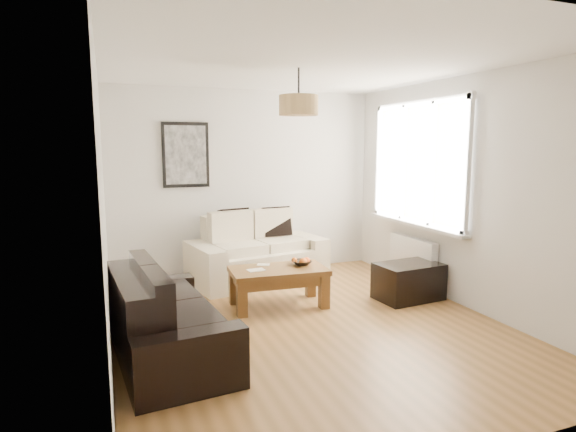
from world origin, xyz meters
name	(u,v)px	position (x,y,z in m)	size (l,w,h in m)	color
floor	(309,325)	(0.00, 0.00, 0.00)	(4.50, 4.50, 0.00)	brown
ceiling	(311,63)	(0.00, 0.00, 2.60)	(3.80, 4.50, 0.00)	white
wall_back	(246,183)	(0.00, 2.25, 1.30)	(3.80, 0.04, 2.60)	silver
wall_front	(474,242)	(0.00, -2.25, 1.30)	(3.80, 0.04, 2.60)	silver
wall_left	(104,208)	(-1.90, 0.00, 1.30)	(0.04, 4.50, 2.60)	silver
wall_right	(464,193)	(1.90, 0.00, 1.30)	(0.04, 4.50, 2.60)	silver
window_bay	(419,163)	(1.86, 0.80, 1.60)	(0.14, 1.90, 1.60)	white
radiator	(412,257)	(1.82, 0.80, 0.38)	(0.10, 0.90, 0.52)	white
poster	(186,155)	(-0.85, 2.22, 1.70)	(0.62, 0.04, 0.87)	black
pendant_shade	(299,105)	(0.00, 0.30, 2.23)	(0.40, 0.40, 0.20)	tan
loveseat_cream	(257,249)	(0.00, 1.78, 0.44)	(1.77, 0.96, 0.88)	#C0B29A
sofa_leather	(168,314)	(-1.43, -0.20, 0.37)	(1.73, 0.84, 0.75)	black
coffee_table	(278,287)	(-0.09, 0.68, 0.22)	(1.08, 0.59, 0.44)	brown
ottoman	(409,281)	(1.45, 0.35, 0.22)	(0.76, 0.49, 0.43)	black
cushion_left	(235,224)	(-0.24, 1.99, 0.76)	(0.42, 0.13, 0.42)	black
cushion_right	(276,222)	(0.35, 1.99, 0.76)	(0.41, 0.13, 0.41)	black
fruit_bowl	(302,263)	(0.22, 0.72, 0.47)	(0.23, 0.23, 0.06)	black
orange_a	(303,262)	(0.23, 0.69, 0.48)	(0.09, 0.09, 0.09)	orange
orange_b	(307,261)	(0.29, 0.73, 0.48)	(0.09, 0.09, 0.09)	#F75414
orange_c	(294,260)	(0.16, 0.81, 0.48)	(0.07, 0.07, 0.07)	orange
papers	(256,270)	(-0.35, 0.68, 0.45)	(0.19, 0.13, 0.01)	silver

